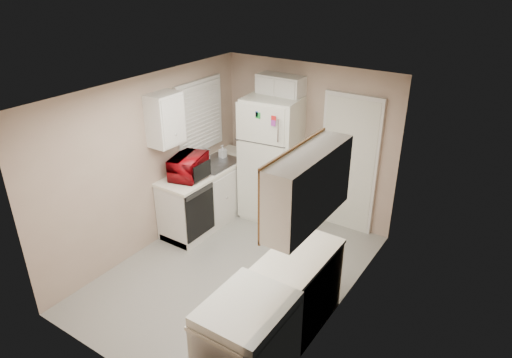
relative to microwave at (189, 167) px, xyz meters
The scene contains 19 objects.
floor 1.61m from the microwave, 22.66° to the right, with size 3.80×3.80×0.00m, color #ACAAA1.
ceiling 1.82m from the microwave, 22.66° to the right, with size 3.80×3.80×0.00m, color white.
wall_left 0.56m from the microwave, 120.45° to the right, with size 3.80×3.80×0.00m, color tan.
wall_right 2.57m from the microwave, 10.53° to the right, with size 3.80×3.80×0.00m, color tan.
wall_back 1.83m from the microwave, 51.84° to the left, with size 2.80×2.80×0.00m, color tan.
wall_front 2.63m from the microwave, 64.62° to the right, with size 2.80×2.80×0.00m, color tan.
left_counter 0.74m from the microwave, 86.79° to the left, with size 0.60×1.80×0.90m, color silver.
dishwasher 0.66m from the microwave, 28.32° to the right, with size 0.03×0.58×0.72m, color black.
sink 0.61m from the microwave, 87.62° to the left, with size 0.54×0.74×0.16m, color gray.
microwave is the anchor object (origin of this frame).
soap_bottle 0.83m from the microwave, 91.80° to the left, with size 0.09×0.10×0.21m, color white.
window_blinds 0.83m from the microwave, 112.11° to the left, with size 0.10×0.98×1.08m, color silver.
upper_cabinet_left 0.80m from the microwave, 116.79° to the right, with size 0.30×0.45×0.70m, color silver.
refrigerator 1.34m from the microwave, 57.53° to the left, with size 0.79×0.77×1.92m, color silver.
cabinet_over_fridge 1.75m from the microwave, 60.51° to the left, with size 0.70×0.30×0.40m, color silver.
interior_door 2.29m from the microwave, 37.32° to the left, with size 0.86×0.06×2.08m, color silver.
right_counter 2.63m from the microwave, 29.71° to the right, with size 0.60×2.00×0.90m, color silver.
stove 2.98m from the microwave, 39.01° to the right, with size 0.68×0.83×1.01m, color silver.
upper_cabinet_right 2.67m from the microwave, 22.21° to the right, with size 0.30×1.20×0.70m, color silver.
Camera 1 is at (2.92, -3.89, 3.68)m, focal length 32.00 mm.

